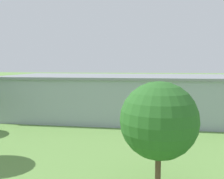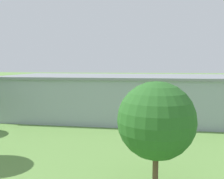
% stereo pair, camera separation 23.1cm
% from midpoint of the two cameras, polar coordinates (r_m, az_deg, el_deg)
% --- Properties ---
extents(ground_plane, '(400.00, 400.00, 0.00)m').
position_cam_midpoint_polar(ground_plane, '(71.76, 4.98, -1.17)').
color(ground_plane, '#608C42').
extents(hangar, '(39.17, 16.34, 6.79)m').
position_cam_midpoint_polar(hangar, '(40.84, 3.49, -1.51)').
color(hangar, '#99A3AD').
rests_on(hangar, ground_plane).
extents(biplane, '(8.80, 7.91, 4.16)m').
position_cam_midpoint_polar(biplane, '(69.67, -2.05, 0.95)').
color(biplane, '#B21E1E').
extents(car_yellow, '(2.37, 4.53, 1.66)m').
position_cam_midpoint_polar(car_yellow, '(61.35, -14.24, -1.67)').
color(car_yellow, gold).
rests_on(car_yellow, ground_plane).
extents(car_red, '(2.00, 4.72, 1.66)m').
position_cam_midpoint_polar(car_red, '(61.95, -20.83, -1.80)').
color(car_red, red).
rests_on(car_red, ground_plane).
extents(truck_box_grey, '(2.84, 6.82, 3.01)m').
position_cam_midpoint_polar(truck_box_grey, '(58.69, 23.52, -1.53)').
color(truck_box_grey, gray).
rests_on(truck_box_grey, ground_plane).
extents(person_beside_truck, '(0.51, 0.51, 1.73)m').
position_cam_midpoint_polar(person_beside_truck, '(60.52, -10.63, -1.68)').
color(person_beside_truck, '#B23333').
rests_on(person_beside_truck, ground_plane).
extents(person_by_parked_cars, '(0.41, 0.41, 1.63)m').
position_cam_midpoint_polar(person_by_parked_cars, '(60.73, 15.05, -1.81)').
color(person_by_parked_cars, '#3F3F47').
rests_on(person_by_parked_cars, ground_plane).
extents(tree_by_windsock, '(5.12, 5.12, 7.47)m').
position_cam_midpoint_polar(tree_by_windsock, '(16.47, 10.54, -7.03)').
color(tree_by_windsock, brown).
rests_on(tree_by_windsock, ground_plane).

